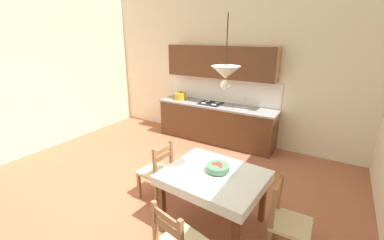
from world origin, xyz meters
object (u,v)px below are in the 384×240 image
Objects in this scene: kitchen_cabinetry at (216,106)px; dining_table at (214,182)px; dining_chair_tv_side at (157,172)px; pendant_lamp at (226,73)px; dining_chair_window_side at (287,222)px; fruit_bowl at (218,168)px.

dining_table is at bearing -64.91° from kitchen_cabinetry.
dining_table is 1.01m from dining_chair_tv_side.
pendant_lamp is at bearing 20.69° from dining_table.
pendant_lamp reaches higher than dining_chair_window_side.
kitchen_cabinetry is 2.13× the size of dining_table.
dining_chair_tv_side is 1.16× the size of pendant_lamp.
dining_chair_tv_side reaches higher than fruit_bowl.
dining_chair_window_side is at bearing -6.11° from fruit_bowl.
kitchen_cabinetry is 2.54m from dining_chair_tv_side.
fruit_bowl is at bearing 73.77° from dining_table.
fruit_bowl is (0.02, 0.06, 0.19)m from dining_table.
kitchen_cabinetry reaches higher than fruit_bowl.
pendant_lamp is at bearing -63.04° from kitchen_cabinetry.
dining_table is 0.95m from dining_chair_window_side.
dining_chair_window_side reaches higher than dining_table.
pendant_lamp is (1.08, -0.04, 1.58)m from dining_chair_tv_side.
dining_chair_window_side is at bearing -50.63° from kitchen_cabinetry.
dining_chair_tv_side is at bearing 179.27° from fruit_bowl.
dining_chair_window_side is 1.16× the size of pendant_lamp.
dining_table is 1.40m from pendant_lamp.
fruit_bowl reaches higher than dining_table.
dining_table is at bearing -4.42° from dining_chair_tv_side.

